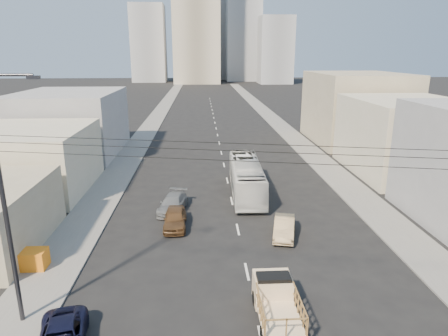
{
  "coord_description": "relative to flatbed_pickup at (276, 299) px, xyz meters",
  "views": [
    {
      "loc": [
        -2.62,
        -13.27,
        12.64
      ],
      "look_at": [
        -0.77,
        18.51,
        3.5
      ],
      "focal_mm": 32.0,
      "sensor_mm": 36.0,
      "label": 1
    }
  ],
  "objects": [
    {
      "name": "midrise_nw",
      "position": [
        -26.92,
        176.49,
        15.91
      ],
      "size": [
        15.0,
        15.0,
        34.0
      ],
      "primitive_type": "cube",
      "color": "gray",
      "rests_on": "ground"
    },
    {
      "name": "bldg_left_mid",
      "position": [
        -19.92,
        20.49,
        1.91
      ],
      "size": [
        11.0,
        12.0,
        6.0
      ],
      "primitive_type": "cube",
      "color": "beige",
      "rests_on": "ground"
    },
    {
      "name": "midrise_east",
      "position": [
        29.08,
        161.49,
        12.91
      ],
      "size": [
        14.0,
        14.0,
        28.0
      ],
      "primitive_type": "cube",
      "color": "gray",
      "rests_on": "ground"
    },
    {
      "name": "lane_dashes",
      "position": [
        -0.92,
        49.49,
        -1.09
      ],
      "size": [
        0.15,
        104.0,
        0.01
      ],
      "color": "silver",
      "rests_on": "ground"
    },
    {
      "name": "sidewalk_right",
      "position": [
        10.83,
        66.49,
        -1.03
      ],
      "size": [
        3.5,
        180.0,
        0.12
      ],
      "primitive_type": "cube",
      "color": "slate",
      "rests_on": "ground"
    },
    {
      "name": "city_bus",
      "position": [
        0.58,
        18.4,
        0.48
      ],
      "size": [
        2.98,
        11.41,
        3.16
      ],
      "primitive_type": "imported",
      "rotation": [
        0.0,
        0.0,
        -0.03
      ],
      "color": "silver",
      "rests_on": "ground"
    },
    {
      "name": "sedan_grey",
      "position": [
        -5.99,
        14.46,
        -0.43
      ],
      "size": [
        2.62,
        4.84,
        1.33
      ],
      "primitive_type": "imported",
      "rotation": [
        0.0,
        0.0,
        -0.17
      ],
      "color": "slate",
      "rests_on": "ground"
    },
    {
      "name": "bldg_right_far",
      "position": [
        19.08,
        40.49,
        3.91
      ],
      "size": [
        12.0,
        16.0,
        10.0
      ],
      "primitive_type": "cube",
      "color": "tan",
      "rests_on": "ground"
    },
    {
      "name": "overhead_wires",
      "position": [
        -0.92,
        -2.01,
        7.87
      ],
      "size": [
        23.01,
        5.02,
        0.72
      ],
      "color": "black",
      "rests_on": "ground"
    },
    {
      "name": "sidewalk_left",
      "position": [
        -12.67,
        66.49,
        -1.03
      ],
      "size": [
        3.5,
        180.0,
        0.12
      ],
      "primitive_type": "cube",
      "color": "slate",
      "rests_on": "ground"
    },
    {
      "name": "streetlamp_left",
      "position": [
        -12.31,
        0.49,
        5.34
      ],
      "size": [
        2.36,
        0.25,
        12.0
      ],
      "color": "#2D2D33",
      "rests_on": "ground"
    },
    {
      "name": "midrise_ne",
      "position": [
        17.08,
        181.49,
        18.91
      ],
      "size": [
        16.0,
        16.0,
        40.0
      ],
      "primitive_type": "cube",
      "color": "gray",
      "rests_on": "ground"
    },
    {
      "name": "sedan_tan",
      "position": [
        2.29,
        9.21,
        -0.43
      ],
      "size": [
        2.31,
        4.27,
        1.34
      ],
      "primitive_type": "imported",
      "rotation": [
        0.0,
        0.0,
        -0.23
      ],
      "color": "tan",
      "rests_on": "ground"
    },
    {
      "name": "flatbed_pickup",
      "position": [
        0.0,
        0.0,
        0.0
      ],
      "size": [
        1.95,
        4.41,
        1.9
      ],
      "color": "beige",
      "rests_on": "ground"
    },
    {
      "name": "crate_stack",
      "position": [
        -13.92,
        5.5,
        -0.4
      ],
      "size": [
        1.8,
        1.2,
        1.14
      ],
      "color": "orange",
      "rests_on": "sidewalk_left"
    },
    {
      "name": "sedan_brown",
      "position": [
        -5.61,
        11.17,
        -0.39
      ],
      "size": [
        1.7,
        4.13,
        1.4
      ],
      "primitive_type": "imported",
      "rotation": [
        0.0,
        0.0,
        0.01
      ],
      "color": "brown",
      "rests_on": "ground"
    },
    {
      "name": "bldg_left_far",
      "position": [
        -20.42,
        35.49,
        2.91
      ],
      "size": [
        12.0,
        16.0,
        8.0
      ],
      "primitive_type": "cube",
      "color": "gray",
      "rests_on": "ground"
    },
    {
      "name": "midrise_back",
      "position": [
        5.08,
        196.49,
        20.91
      ],
      "size": [
        18.0,
        18.0,
        44.0
      ],
      "primitive_type": "cube",
      "color": "gray",
      "rests_on": "ground"
    },
    {
      "name": "bldg_right_mid",
      "position": [
        18.58,
        24.49,
        2.91
      ],
      "size": [
        11.0,
        14.0,
        8.0
      ],
      "primitive_type": "cube",
      "color": "beige",
      "rests_on": "ground"
    },
    {
      "name": "high_rise_tower",
      "position": [
        -4.92,
        166.49,
        28.91
      ],
      "size": [
        20.0,
        20.0,
        60.0
      ],
      "primitive_type": "cube",
      "color": "gray",
      "rests_on": "ground"
    }
  ]
}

